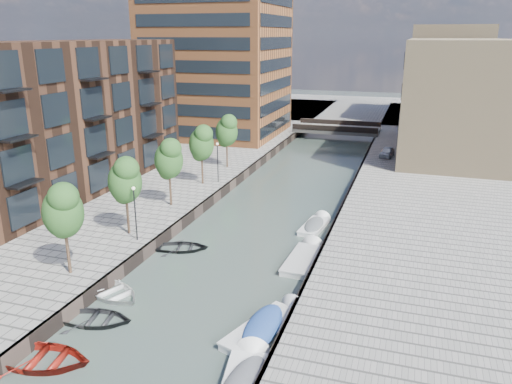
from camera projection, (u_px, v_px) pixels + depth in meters
The scene contains 26 objects.
water at pixel (285, 198), 49.69m from camera, with size 300.00×300.00×0.00m, color #38473F.
quay_right at pixel (458, 209), 44.87m from camera, with size 20.00×140.00×1.00m, color gray.
quay_wall_left at pixel (228, 187), 51.32m from camera, with size 0.25×140.00×1.00m, color #332823.
quay_wall_right at pixel (347, 199), 47.76m from camera, with size 0.25×140.00×1.00m, color #332823.
far_closure at pixel (358, 110), 103.99m from camera, with size 80.00×40.00×1.00m, color gray.
apartment_block at pixel (39, 124), 44.04m from camera, with size 8.00×38.00×14.00m, color #311D13.
tower at pixel (218, 31), 72.51m from camera, with size 18.00×18.00×30.00m, color #9C572D.
tan_block_near at pixel (454, 97), 62.57m from camera, with size 12.00×25.00×14.00m, color #9B835F.
tan_block_far at pixel (447, 74), 85.86m from camera, with size 12.00×20.00×16.00m, color #9B835F.
bridge at pixel (337, 129), 78.31m from camera, with size 13.00×6.00×1.30m.
tree_2 at pixel (63, 209), 30.60m from camera, with size 2.50×2.50×5.95m.
tree_3 at pixel (125, 179), 36.96m from camera, with size 2.50×2.50×5.95m.
tree_4 at pixel (169, 158), 43.31m from camera, with size 2.50×2.50×5.95m.
tree_5 at pixel (201, 142), 49.66m from camera, with size 2.50×2.50×5.95m.
tree_6 at pixel (227, 130), 56.01m from camera, with size 2.50×2.50×5.95m.
lamp_1 at pixel (135, 208), 36.21m from camera, with size 0.24×0.24×4.12m.
lamp_2 at pixel (218, 158), 50.73m from camera, with size 0.24×0.24×4.12m.
sloop_1 at pixel (96, 322), 28.21m from camera, with size 3.04×4.25×0.88m, color black.
sloop_2 at pixel (42, 364), 24.66m from camera, with size 3.63×5.08×1.05m, color maroon.
sloop_3 at pixel (112, 295), 31.12m from camera, with size 3.33×4.67×0.97m, color silver.
sloop_4 at pixel (182, 250), 37.71m from camera, with size 2.89×4.05×0.84m, color black.
motorboat_1 at pixel (245, 384), 22.87m from camera, with size 2.91×5.98×1.91m.
motorboat_2 at pixel (305, 258), 36.09m from camera, with size 2.15×5.58×1.83m.
motorboat_3 at pixel (269, 326), 27.41m from camera, with size 3.75×6.04×1.91m.
motorboat_4 at pixel (315, 225), 42.06m from camera, with size 2.06×4.72×1.52m.
car at pixel (387, 152), 61.93m from camera, with size 1.43×3.55×1.21m, color silver.
Camera 1 is at (11.65, -5.83, 15.55)m, focal length 35.00 mm.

